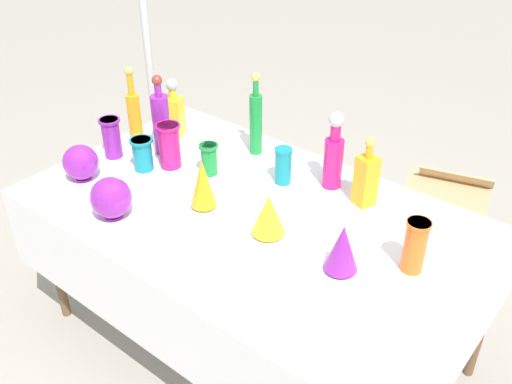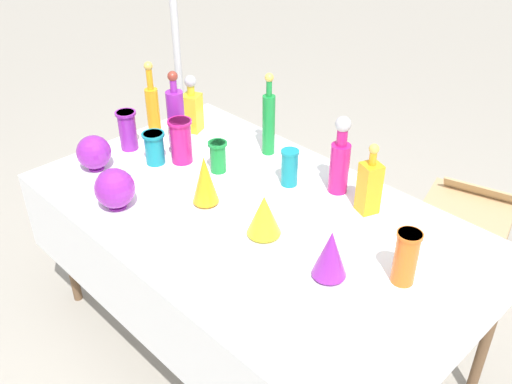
{
  "view_description": "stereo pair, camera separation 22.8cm",
  "coord_description": "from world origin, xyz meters",
  "px_view_note": "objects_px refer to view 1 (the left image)",
  "views": [
    {
      "loc": [
        1.2,
        -1.49,
        2.1
      ],
      "look_at": [
        0.0,
        0.0,
        0.86
      ],
      "focal_mm": 40.0,
      "sensor_mm": 36.0,
      "label": 1
    },
    {
      "loc": [
        1.37,
        -1.34,
        2.1
      ],
      "look_at": [
        0.0,
        0.0,
        0.86
      ],
      "focal_mm": 40.0,
      "sensor_mm": 36.0,
      "label": 2
    }
  ],
  "objects_px": {
    "square_decanter_1": "(366,178)",
    "canopy_pole": "(148,50)",
    "tall_bottle_1": "(256,121)",
    "cardboard_box_behind_left": "(441,216)",
    "tall_bottle_0": "(161,121)",
    "fluted_vase_0": "(342,248)",
    "slender_vase_1": "(415,245)",
    "slender_vase_3": "(209,158)",
    "fluted_vase_1": "(269,214)",
    "round_bowl_0": "(111,198)",
    "slender_vase_2": "(111,137)",
    "fluted_vase_2": "(203,183)",
    "slender_vase_5": "(142,153)",
    "slender_vase_0": "(169,144)",
    "round_bowl_1": "(81,162)",
    "square_decanter_0": "(174,112)",
    "slender_vase_4": "(283,165)",
    "tall_bottle_3": "(334,155)",
    "tall_bottle_2": "(134,112)"
  },
  "relations": [
    {
      "from": "slender_vase_3",
      "to": "fluted_vase_0",
      "type": "distance_m",
      "value": 0.84
    },
    {
      "from": "canopy_pole",
      "to": "slender_vase_3",
      "type": "bearing_deg",
      "value": -28.43
    },
    {
      "from": "fluted_vase_0",
      "to": "fluted_vase_1",
      "type": "bearing_deg",
      "value": 178.59
    },
    {
      "from": "square_decanter_1",
      "to": "round_bowl_1",
      "type": "xyz_separation_m",
      "value": [
        -1.08,
        -0.61,
        -0.04
      ]
    },
    {
      "from": "tall_bottle_1",
      "to": "cardboard_box_behind_left",
      "type": "distance_m",
      "value": 1.36
    },
    {
      "from": "fluted_vase_2",
      "to": "square_decanter_1",
      "type": "bearing_deg",
      "value": 40.88
    },
    {
      "from": "slender_vase_3",
      "to": "fluted_vase_0",
      "type": "xyz_separation_m",
      "value": [
        0.82,
        -0.2,
        0.02
      ]
    },
    {
      "from": "slender_vase_1",
      "to": "tall_bottle_2",
      "type": "bearing_deg",
      "value": 177.99
    },
    {
      "from": "fluted_vase_0",
      "to": "slender_vase_1",
      "type": "bearing_deg",
      "value": 40.32
    },
    {
      "from": "round_bowl_0",
      "to": "slender_vase_4",
      "type": "bearing_deg",
      "value": 59.57
    },
    {
      "from": "tall_bottle_3",
      "to": "round_bowl_0",
      "type": "distance_m",
      "value": 0.94
    },
    {
      "from": "cardboard_box_behind_left",
      "to": "tall_bottle_3",
      "type": "bearing_deg",
      "value": -102.4
    },
    {
      "from": "tall_bottle_1",
      "to": "fluted_vase_1",
      "type": "bearing_deg",
      "value": -46.93
    },
    {
      "from": "cardboard_box_behind_left",
      "to": "tall_bottle_0",
      "type": "bearing_deg",
      "value": -130.21
    },
    {
      "from": "slender_vase_2",
      "to": "square_decanter_0",
      "type": "bearing_deg",
      "value": 79.58
    },
    {
      "from": "slender_vase_2",
      "to": "canopy_pole",
      "type": "relative_size",
      "value": 0.08
    },
    {
      "from": "slender_vase_0",
      "to": "slender_vase_4",
      "type": "relative_size",
      "value": 1.26
    },
    {
      "from": "fluted_vase_0",
      "to": "slender_vase_0",
      "type": "bearing_deg",
      "value": 172.11
    },
    {
      "from": "tall_bottle_1",
      "to": "slender_vase_2",
      "type": "height_order",
      "value": "tall_bottle_1"
    },
    {
      "from": "round_bowl_1",
      "to": "cardboard_box_behind_left",
      "type": "relative_size",
      "value": 0.29
    },
    {
      "from": "tall_bottle_0",
      "to": "slender_vase_2",
      "type": "relative_size",
      "value": 2.01
    },
    {
      "from": "square_decanter_0",
      "to": "slender_vase_4",
      "type": "height_order",
      "value": "square_decanter_0"
    },
    {
      "from": "fluted_vase_0",
      "to": "fluted_vase_2",
      "type": "bearing_deg",
      "value": -179.09
    },
    {
      "from": "round_bowl_0",
      "to": "slender_vase_0",
      "type": "bearing_deg",
      "value": 104.75
    },
    {
      "from": "slender_vase_0",
      "to": "tall_bottle_1",
      "type": "bearing_deg",
      "value": 57.1
    },
    {
      "from": "round_bowl_1",
      "to": "round_bowl_0",
      "type": "bearing_deg",
      "value": -17.1
    },
    {
      "from": "slender_vase_0",
      "to": "fluted_vase_0",
      "type": "bearing_deg",
      "value": -7.89
    },
    {
      "from": "round_bowl_1",
      "to": "cardboard_box_behind_left",
      "type": "height_order",
      "value": "round_bowl_1"
    },
    {
      "from": "slender_vase_2",
      "to": "fluted_vase_2",
      "type": "xyz_separation_m",
      "value": [
        0.63,
        -0.04,
        0.01
      ]
    },
    {
      "from": "tall_bottle_0",
      "to": "fluted_vase_1",
      "type": "distance_m",
      "value": 0.83
    },
    {
      "from": "fluted_vase_1",
      "to": "slender_vase_1",
      "type": "bearing_deg",
      "value": 16.6
    },
    {
      "from": "tall_bottle_1",
      "to": "tall_bottle_3",
      "type": "xyz_separation_m",
      "value": [
        0.45,
        -0.03,
        -0.02
      ]
    },
    {
      "from": "fluted_vase_0",
      "to": "round_bowl_1",
      "type": "bearing_deg",
      "value": -171.25
    },
    {
      "from": "fluted_vase_2",
      "to": "round_bowl_0",
      "type": "relative_size",
      "value": 1.27
    },
    {
      "from": "square_decanter_1",
      "to": "canopy_pole",
      "type": "height_order",
      "value": "canopy_pole"
    },
    {
      "from": "square_decanter_0",
      "to": "slender_vase_5",
      "type": "xyz_separation_m",
      "value": [
        0.14,
        -0.34,
        -0.04
      ]
    },
    {
      "from": "slender_vase_2",
      "to": "canopy_pole",
      "type": "xyz_separation_m",
      "value": [
        -0.48,
        0.68,
        0.13
      ]
    },
    {
      "from": "tall_bottle_0",
      "to": "square_decanter_1",
      "type": "height_order",
      "value": "tall_bottle_0"
    },
    {
      "from": "tall_bottle_3",
      "to": "fluted_vase_1",
      "type": "height_order",
      "value": "tall_bottle_3"
    },
    {
      "from": "square_decanter_1",
      "to": "slender_vase_2",
      "type": "xyz_separation_m",
      "value": [
        -1.13,
        -0.39,
        -0.02
      ]
    },
    {
      "from": "square_decanter_0",
      "to": "round_bowl_0",
      "type": "xyz_separation_m",
      "value": [
        0.33,
        -0.67,
        -0.03
      ]
    },
    {
      "from": "square_decanter_1",
      "to": "slender_vase_5",
      "type": "relative_size",
      "value": 2.01
    },
    {
      "from": "fluted_vase_1",
      "to": "round_bowl_0",
      "type": "xyz_separation_m",
      "value": [
        -0.56,
        -0.3,
        -0.0
      ]
    },
    {
      "from": "square_decanter_0",
      "to": "cardboard_box_behind_left",
      "type": "bearing_deg",
      "value": 43.07
    },
    {
      "from": "fluted_vase_1",
      "to": "canopy_pole",
      "type": "bearing_deg",
      "value": 153.78
    },
    {
      "from": "slender_vase_5",
      "to": "round_bowl_0",
      "type": "xyz_separation_m",
      "value": [
        0.19,
        -0.33,
        0.01
      ]
    },
    {
      "from": "round_bowl_0",
      "to": "cardboard_box_behind_left",
      "type": "bearing_deg",
      "value": 65.67
    },
    {
      "from": "slender_vase_0",
      "to": "fluted_vase_1",
      "type": "height_order",
      "value": "slender_vase_0"
    },
    {
      "from": "slender_vase_1",
      "to": "cardboard_box_behind_left",
      "type": "bearing_deg",
      "value": 104.25
    },
    {
      "from": "canopy_pole",
      "to": "tall_bottle_0",
      "type": "bearing_deg",
      "value": -38.28
    }
  ]
}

